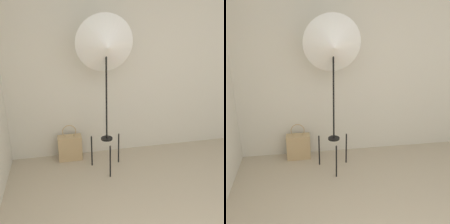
{
  "view_description": "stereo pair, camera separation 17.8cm",
  "coord_description": "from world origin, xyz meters",
  "views": [
    {
      "loc": [
        -0.95,
        -1.14,
        2.02
      ],
      "look_at": [
        -0.31,
        1.8,
        0.94
      ],
      "focal_mm": 42.0,
      "sensor_mm": 36.0,
      "label": 1
    },
    {
      "loc": [
        -0.78,
        -1.17,
        2.02
      ],
      "look_at": [
        -0.31,
        1.8,
        0.94
      ],
      "focal_mm": 42.0,
      "sensor_mm": 36.0,
      "label": 2
    }
  ],
  "objects": [
    {
      "name": "photo_umbrella",
      "position": [
        -0.33,
        2.05,
        1.68
      ],
      "size": [
        0.74,
        0.41,
        2.08
      ],
      "color": "black",
      "rests_on": "ground_plane"
    },
    {
      "name": "tote_bag",
      "position": [
        -0.81,
        2.42,
        0.19
      ],
      "size": [
        0.35,
        0.17,
        0.56
      ],
      "color": "tan",
      "rests_on": "ground_plane"
    },
    {
      "name": "wall_back",
      "position": [
        0.0,
        2.59,
        1.3
      ],
      "size": [
        8.0,
        0.05,
        2.6
      ],
      "color": "beige",
      "rests_on": "ground_plane"
    }
  ]
}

